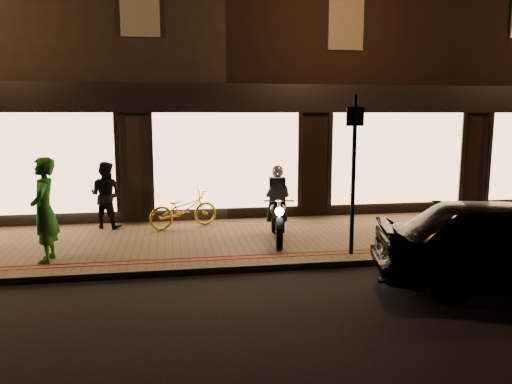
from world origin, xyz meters
The scene contains 11 objects.
ground centered at (0.00, 0.00, 0.00)m, with size 90.00×90.00×0.00m, color black.
sidewalk centered at (0.00, 2.00, 0.06)m, with size 50.00×4.00×0.12m, color brown.
kerb_stone centered at (0.00, 0.05, 0.06)m, with size 50.00×0.14×0.12m, color #59544C.
red_kerb_lines centered at (0.00, 0.55, 0.12)m, with size 50.00×0.26×0.01m.
building_row centered at (0.00, 8.99, 4.25)m, with size 48.00×10.11×8.50m.
motorcycle centered at (0.80, 1.63, 0.73)m, with size 0.66×1.93×1.59m.
sign_post centered at (1.99, 0.44, 1.80)m, with size 0.35×0.09×3.00m.
bicycle_gold centered at (-1.12, 3.20, 0.56)m, with size 0.58×1.68×0.88m, color gold.
bicycle_dark centered at (4.06, 0.65, 0.59)m, with size 0.45×1.58×0.95m, color black.
person_green centered at (-3.63, 0.88, 1.07)m, with size 0.69×0.45×1.89m, color #1E7220.
person_dark centered at (-2.90, 3.52, 0.90)m, with size 0.76×0.59×1.56m, color black.
Camera 1 is at (-1.34, -8.38, 2.76)m, focal length 35.00 mm.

